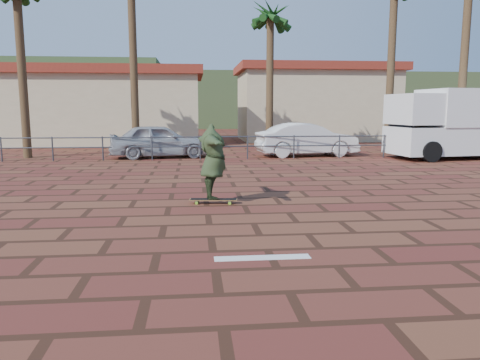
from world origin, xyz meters
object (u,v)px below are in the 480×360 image
at_px(longboard, 213,200).
at_px(skateboarder, 213,162).
at_px(campervan, 458,122).
at_px(car_silver, 160,141).
at_px(car_white, 307,140).

bearing_deg(longboard, skateboarder, -86.50).
relative_size(longboard, campervan, 0.19).
xyz_separation_m(campervan, car_silver, (-12.77, 1.50, -0.81)).
distance_m(skateboarder, campervan, 13.96).
height_order(campervan, car_silver, campervan).
height_order(car_silver, car_white, car_white).
xyz_separation_m(campervan, car_white, (-6.21, 1.50, -0.80)).
bearing_deg(car_silver, car_white, -98.15).
relative_size(skateboarder, car_silver, 0.48).
bearing_deg(car_white, car_silver, 83.61).
bearing_deg(longboard, car_white, 72.63).
bearing_deg(skateboarder, car_silver, 0.11).
bearing_deg(campervan, car_white, 160.26).
bearing_deg(longboard, campervan, 45.88).
height_order(longboard, skateboarder, skateboarder).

